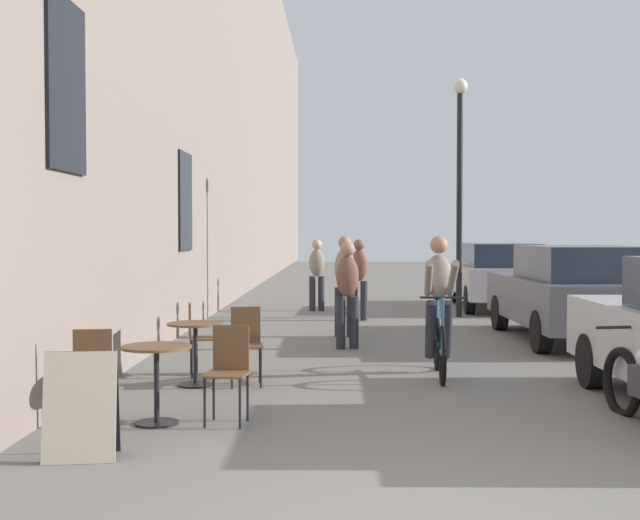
{
  "coord_description": "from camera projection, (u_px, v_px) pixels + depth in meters",
  "views": [
    {
      "loc": [
        -0.49,
        -4.76,
        1.76
      ],
      "look_at": [
        -0.93,
        13.08,
        1.15
      ],
      "focal_mm": 46.55,
      "sensor_mm": 36.0,
      "label": 1
    }
  ],
  "objects": [
    {
      "name": "cafe_table_near",
      "position": [
        157.0,
        367.0,
        7.56
      ],
      "size": [
        0.64,
        0.64,
        0.72
      ],
      "color": "black",
      "rests_on": "ground_plane"
    },
    {
      "name": "building_facade_left",
      "position": [
        209.0,
        33.0,
        18.66
      ],
      "size": [
        0.54,
        68.0,
        12.5
      ],
      "color": "gray",
      "rests_on": "ground_plane"
    },
    {
      "name": "cafe_chair_mid_toward_wall",
      "position": [
        198.0,
        334.0,
        10.09
      ],
      "size": [
        0.45,
        0.45,
        0.89
      ],
      "color": "black",
      "rests_on": "ground_plane"
    },
    {
      "name": "street_lamp",
      "position": [
        460.0,
        166.0,
        17.02
      ],
      "size": [
        0.32,
        0.32,
        4.9
      ],
      "color": "black",
      "rests_on": "ground_plane"
    },
    {
      "name": "pedestrian_far",
      "position": [
        359.0,
        275.0,
        16.46
      ],
      "size": [
        0.38,
        0.3,
        1.61
      ],
      "color": "#26262D",
      "rests_on": "ground_plane"
    },
    {
      "name": "parked_car_third",
      "position": [
        498.0,
        275.0,
        18.93
      ],
      "size": [
        1.9,
        4.28,
        1.5
      ],
      "color": "#B7B7BC",
      "rests_on": "ground_plane"
    },
    {
      "name": "cafe_chair_near_toward_wall",
      "position": [
        95.0,
        369.0,
        7.5
      ],
      "size": [
        0.42,
        0.42,
        0.89
      ],
      "color": "black",
      "rests_on": "ground_plane"
    },
    {
      "name": "pedestrian_furthest",
      "position": [
        317.0,
        271.0,
        18.42
      ],
      "size": [
        0.36,
        0.27,
        1.59
      ],
      "color": "#26262D",
      "rests_on": "ground_plane"
    },
    {
      "name": "sandwich_board_sign",
      "position": [
        81.0,
        405.0,
        6.42
      ],
      "size": [
        0.6,
        0.45,
        0.84
      ],
      "color": "black",
      "rests_on": "ground_plane"
    },
    {
      "name": "pedestrian_near",
      "position": [
        347.0,
        289.0,
        12.42
      ],
      "size": [
        0.37,
        0.28,
        1.61
      ],
      "color": "#26262D",
      "rests_on": "ground_plane"
    },
    {
      "name": "cafe_table_mid",
      "position": [
        195.0,
        340.0,
        9.46
      ],
      "size": [
        0.64,
        0.64,
        0.72
      ],
      "color": "black",
      "rests_on": "ground_plane"
    },
    {
      "name": "pedestrian_mid",
      "position": [
        345.0,
        280.0,
        13.87
      ],
      "size": [
        0.35,
        0.26,
        1.69
      ],
      "color": "#26262D",
      "rests_on": "ground_plane"
    },
    {
      "name": "cafe_chair_near_toward_street",
      "position": [
        228.0,
        367.0,
        7.62
      ],
      "size": [
        0.42,
        0.42,
        0.89
      ],
      "color": "black",
      "rests_on": "ground_plane"
    },
    {
      "name": "parked_car_second",
      "position": [
        571.0,
        292.0,
        13.27
      ],
      "size": [
        1.9,
        4.36,
        1.54
      ],
      "color": "#595960",
      "rests_on": "ground_plane"
    },
    {
      "name": "cyclist_on_bicycle",
      "position": [
        439.0,
        309.0,
        10.15
      ],
      "size": [
        0.52,
        1.76,
        1.74
      ],
      "color": "black",
      "rests_on": "ground_plane"
    },
    {
      "name": "cafe_chair_mid_toward_street",
      "position": [
        246.0,
        340.0,
        9.52
      ],
      "size": [
        0.43,
        0.43,
        0.89
      ],
      "color": "black",
      "rests_on": "ground_plane"
    }
  ]
}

